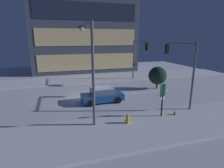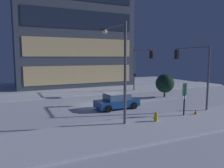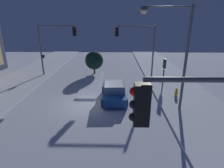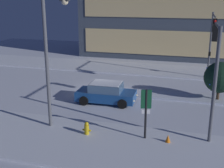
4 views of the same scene
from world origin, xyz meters
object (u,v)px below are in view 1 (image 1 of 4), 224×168
Objects in this scene: traffic_light_corner_near_right at (181,61)px; parking_info_sign at (163,96)px; street_lamp_arched at (89,59)px; car_near at (102,95)px; fire_hydrant at (127,120)px; decorated_tree_median at (157,76)px; construction_cone at (175,113)px; traffic_light_corner_far_right at (138,54)px.

parking_info_sign is (-3.29, -2.41, -2.44)m from traffic_light_corner_near_right.
parking_info_sign is (5.66, -1.04, -3.11)m from street_lamp_arched.
car_near is 5.57m from fire_hydrant.
traffic_light_corner_near_right is 2.07× the size of decorated_tree_median.
traffic_light_corner_near_right reaches higher than construction_cone.
street_lamp_arched reaches higher than decorated_tree_median.
decorated_tree_median reaches higher than parking_info_sign.
parking_info_sign is at bearing 126.26° from traffic_light_corner_near_right.
fire_hydrant is (-6.44, -2.82, -3.85)m from traffic_light_corner_near_right.
traffic_light_corner_far_right reaches higher than car_near.
street_lamp_arched reaches higher than traffic_light_corner_near_right.
traffic_light_corner_far_right is at bearing -31.03° from parking_info_sign.
street_lamp_arched is 2.55× the size of decorated_tree_median.
street_lamp_arched is at bearing 149.91° from fire_hydrant.
street_lamp_arched is at bearing 170.47° from construction_cone.
parking_info_sign is at bearing 174.46° from construction_cone.
construction_cone is (-2.06, -2.53, -3.99)m from traffic_light_corner_near_right.
construction_cone is (4.97, -5.23, -0.44)m from car_near.
traffic_light_corner_far_right is 11.11× the size of construction_cone.
construction_cone is at bearing -110.76° from parking_info_sign.
construction_cone is at bearing -10.27° from traffic_light_corner_far_right.
construction_cone is (4.38, 0.30, -0.14)m from fire_hydrant.
decorated_tree_median is at bearing 15.44° from car_near.
traffic_light_corner_near_right is 8.02m from fire_hydrant.
parking_info_sign reaches higher than car_near.
decorated_tree_median reaches higher than car_near.
decorated_tree_median reaches higher than fire_hydrant.
traffic_light_corner_far_right is 9.82m from traffic_light_corner_near_right.
traffic_light_corner_near_right is at bearing -1.02° from traffic_light_corner_far_right.
traffic_light_corner_near_right is 5.85m from decorated_tree_median.
car_near is at bearing -45.36° from traffic_light_corner_far_right.
parking_info_sign is at bearing 7.48° from fire_hydrant.
car_near is 10.71m from traffic_light_corner_far_right.
fire_hydrant is (-6.62, -12.64, -3.79)m from traffic_light_corner_far_right.
construction_cone is at bearing -110.02° from decorated_tree_median.
traffic_light_corner_far_right is 13.15m from construction_cone.
fire_hydrant is at bearing 113.67° from traffic_light_corner_near_right.
traffic_light_corner_near_right is at bearing 50.80° from construction_cone.
car_near is at bearing -29.25° from street_lamp_arched.
traffic_light_corner_near_right is (7.03, -2.70, 3.55)m from car_near.
traffic_light_corner_near_right is at bearing 23.67° from fire_hydrant.
car_near is at bearing 68.95° from traffic_light_corner_near_right.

